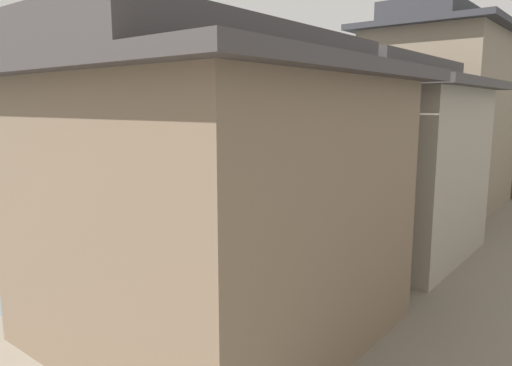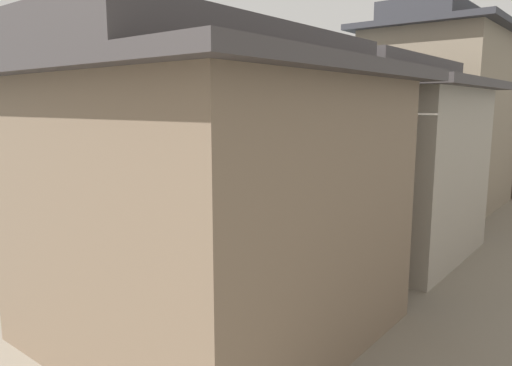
% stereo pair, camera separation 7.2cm
% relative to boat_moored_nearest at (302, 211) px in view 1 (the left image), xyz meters
% --- Properties ---
extents(boat_moored_nearest, '(1.53, 5.57, 0.76)m').
position_rel_boat_moored_nearest_xyz_m(boat_moored_nearest, '(0.00, 0.00, 0.00)').
color(boat_moored_nearest, '#232326').
rests_on(boat_moored_nearest, ground).
extents(boat_moored_second, '(1.16, 4.05, 0.84)m').
position_rel_boat_moored_nearest_xyz_m(boat_moored_second, '(0.35, -8.39, 0.06)').
color(boat_moored_second, '#33281E').
rests_on(boat_moored_second, ground).
extents(boat_moored_third, '(1.50, 5.30, 0.47)m').
position_rel_boat_moored_nearest_xyz_m(boat_moored_third, '(0.37, 14.94, -0.10)').
color(boat_moored_third, '#33281E').
rests_on(boat_moored_third, ground).
extents(boat_moored_far, '(1.62, 4.76, 0.50)m').
position_rel_boat_moored_nearest_xyz_m(boat_moored_far, '(-0.23, 27.85, -0.09)').
color(boat_moored_far, '#33281E').
rests_on(boat_moored_far, ground).
extents(house_waterfront_nearest, '(7.14, 7.19, 6.14)m').
position_rel_boat_moored_nearest_xyz_m(house_waterfront_nearest, '(6.16, -12.76, 3.57)').
color(house_waterfront_nearest, '#75604C').
rests_on(house_waterfront_nearest, riverbank_right).
extents(house_waterfront_second, '(7.06, 6.48, 6.14)m').
position_rel_boat_moored_nearest_xyz_m(house_waterfront_second, '(6.12, -5.30, 3.58)').
color(house_waterfront_second, gray).
rests_on(house_waterfront_second, riverbank_right).
extents(house_waterfront_tall, '(6.18, 8.36, 8.74)m').
position_rel_boat_moored_nearest_xyz_m(house_waterfront_tall, '(5.67, 2.76, 4.87)').
color(house_waterfront_tall, '#7F705B').
rests_on(house_waterfront_tall, riverbank_right).
extents(house_waterfront_narrow, '(6.42, 7.90, 8.74)m').
position_rel_boat_moored_nearest_xyz_m(house_waterfront_narrow, '(5.79, 10.42, 4.87)').
color(house_waterfront_narrow, brown).
rests_on(house_waterfront_narrow, riverbank_right).
extents(mooring_post_dock_near, '(0.20, 0.20, 0.96)m').
position_rel_boat_moored_nearest_xyz_m(mooring_post_dock_near, '(2.35, -10.47, 1.06)').
color(mooring_post_dock_near, '#473828').
rests_on(mooring_post_dock_near, riverbank_right).
extents(mooring_post_dock_mid, '(0.20, 0.20, 0.79)m').
position_rel_boat_moored_nearest_xyz_m(mooring_post_dock_mid, '(2.35, -0.50, 0.97)').
color(mooring_post_dock_mid, '#473828').
rests_on(mooring_post_dock_mid, riverbank_right).
extents(hill_far_west, '(41.16, 41.16, 23.96)m').
position_rel_boat_moored_nearest_xyz_m(hill_far_west, '(-21.42, 111.11, 11.72)').
color(hill_far_west, '#4C5B56').
rests_on(hill_far_west, ground).
extents(hill_far_east, '(48.57, 48.57, 13.12)m').
position_rel_boat_moored_nearest_xyz_m(hill_far_east, '(-17.02, 103.92, 6.31)').
color(hill_far_east, '#5B6B5B').
rests_on(hill_far_east, ground).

